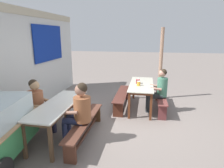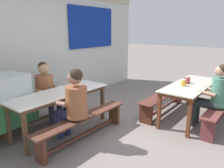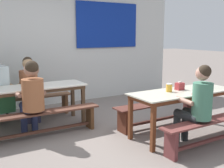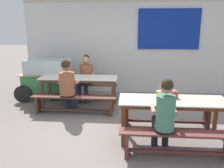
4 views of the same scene
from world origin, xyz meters
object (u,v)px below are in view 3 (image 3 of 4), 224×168
Objects in this scene: dining_table_near at (183,96)px; condiment_jar at (169,88)px; bench_far_front at (43,119)px; person_left_back_turned at (32,94)px; bench_far_back at (26,104)px; tissue_box at (180,86)px; person_center_facing at (29,84)px; person_near_front at (197,103)px; dining_table_far at (32,90)px; bench_near_back at (159,110)px; bench_near_front at (210,128)px.

condiment_jar is (-0.23, 0.08, 0.14)m from dining_table_near.
person_left_back_turned reaches higher than bench_far_front.
bench_far_back is (-2.01, 2.25, -0.38)m from dining_table_near.
person_center_facing is at bearing 133.46° from tissue_box.
bench_far_back is 1.50× the size of person_near_front.
bench_far_front is at bearing -25.07° from person_left_back_turned.
dining_table_far and dining_table_near have the same top height.
person_near_front is at bearing -111.37° from tissue_box.
dining_table_far is at bearing 90.01° from bench_far_front.
tissue_box is at bearing -86.60° from bench_near_back.
person_center_facing is 3.19m from person_near_front.
tissue_box reaches higher than bench_far_front.
tissue_box is at bearing 68.63° from person_near_front.
bench_near_front is 12.54× the size of tissue_box.
dining_table_near is 13.64× the size of condiment_jar.
bench_near_front is (0.01, -1.16, 0.01)m from bench_near_back.
condiment_jar is (1.78, -2.17, 0.52)m from bench_far_back.
dining_table_near is at bearing -39.61° from dining_table_far.
bench_near_back is (2.01, -0.50, -0.02)m from bench_far_front.
bench_far_front is at bearing 140.44° from bench_near_front.
dining_table_far is 2.61m from dining_table_near.
bench_near_back is 1.48× the size of person_center_facing.
dining_table_near is 0.95× the size of bench_far_front.
bench_far_back is at bearing 131.86° from dining_table_near.
tissue_box is (0.24, 0.60, 0.12)m from person_near_front.
dining_table_far is at bearing 142.60° from tissue_box.
bench_far_front is 2.11m from condiment_jar.
dining_table_near is 3.04m from bench_far_back.
bench_far_front and bench_near_back have the same top height.
bench_far_front is 14.29× the size of condiment_jar.
dining_table_near is 0.98× the size of bench_far_back.
condiment_jar is (-0.23, -0.51, 0.53)m from bench_near_back.
condiment_jar is (1.71, -2.11, 0.12)m from person_center_facing.
dining_table_far is 0.69m from bench_far_back.
tissue_box is at bearing 6.95° from condiment_jar.
bench_far_back is 1.05× the size of bench_near_front.
person_near_front reaches higher than bench_far_back.
tissue_box reaches higher than bench_far_back.
person_near_front is 0.66m from tissue_box.
bench_far_front is at bearing 165.92° from bench_near_back.
bench_near_back is (-0.00, 0.58, -0.39)m from dining_table_near.
person_near_front is at bearing -40.29° from person_left_back_turned.
person_left_back_turned reaches higher than dining_table_near.
person_center_facing reaches higher than dining_table_far.
person_near_front is (1.80, -2.16, 0.02)m from dining_table_far.
tissue_box is 0.26m from condiment_jar.
person_center_facing is 2.71m from condiment_jar.
condiment_jar is (-0.26, -0.03, 0.01)m from tissue_box.
condiment_jar is at bearing 109.92° from bench_near_front.
tissue_box is (2.18, -1.04, 0.09)m from person_left_back_turned.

